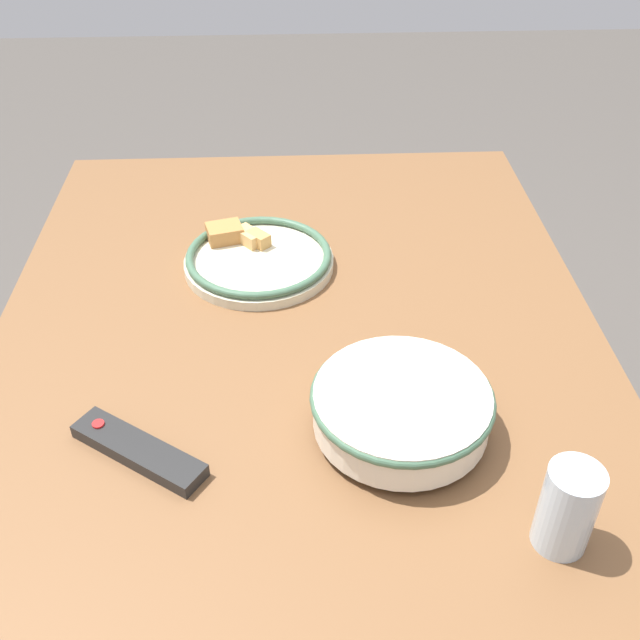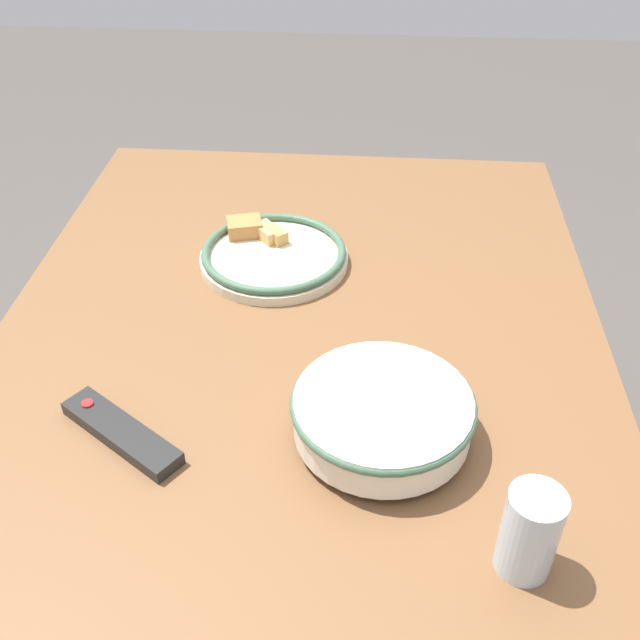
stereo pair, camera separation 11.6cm
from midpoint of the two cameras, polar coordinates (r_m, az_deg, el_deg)
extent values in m
plane|color=#4C4742|center=(1.72, -3.23, -21.72)|extent=(8.00, 8.00, 0.00)
cube|color=brown|center=(1.16, -4.46, -3.51)|extent=(1.39, 0.97, 0.04)
cylinder|color=brown|center=(1.91, 8.87, 1.00)|extent=(0.06, 0.06, 0.70)
cylinder|color=brown|center=(1.93, -16.04, 0.27)|extent=(0.06, 0.06, 0.70)
cylinder|color=silver|center=(1.03, 2.86, -8.26)|extent=(0.11, 0.11, 0.01)
cylinder|color=silver|center=(1.00, 2.93, -6.87)|extent=(0.24, 0.24, 0.06)
cylinder|color=#B75B23|center=(1.01, 2.92, -7.04)|extent=(0.21, 0.21, 0.05)
torus|color=#42664C|center=(0.99, 2.96, -6.03)|extent=(0.25, 0.25, 0.01)
cylinder|color=beige|center=(1.34, -7.13, 4.26)|extent=(0.27, 0.27, 0.02)
torus|color=#42664C|center=(1.33, -7.18, 4.84)|extent=(0.26, 0.26, 0.01)
cube|color=tan|center=(1.38, -7.85, 6.23)|extent=(0.06, 0.06, 0.02)
cube|color=tan|center=(1.37, -7.14, 6.07)|extent=(0.05, 0.05, 0.02)
cube|color=#B2753D|center=(1.39, -9.67, 6.49)|extent=(0.06, 0.07, 0.03)
cube|color=black|center=(1.03, -16.86, -9.64)|extent=(0.15, 0.19, 0.02)
cylinder|color=red|center=(1.07, -19.59, -7.61)|extent=(0.02, 0.02, 0.00)
cylinder|color=silver|center=(0.90, 14.79, -13.88)|extent=(0.06, 0.06, 0.12)
camera|label=1|loc=(0.06, -92.86, -2.23)|focal=42.00mm
camera|label=2|loc=(0.06, 87.14, 2.23)|focal=42.00mm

